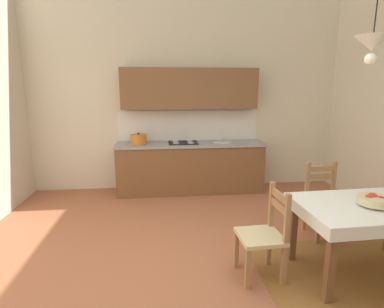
{
  "coord_description": "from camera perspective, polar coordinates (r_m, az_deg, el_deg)",
  "views": [
    {
      "loc": [
        -0.5,
        -2.75,
        1.88
      ],
      "look_at": [
        -0.07,
        1.31,
        0.98
      ],
      "focal_mm": 28.67,
      "sensor_mm": 36.0,
      "label": 1
    }
  ],
  "objects": [
    {
      "name": "fruit_bowl",
      "position": [
        3.45,
        30.75,
        -7.41
      ],
      "size": [
        0.3,
        0.3,
        0.12
      ],
      "color": "beige",
      "rests_on": "dining_table"
    },
    {
      "name": "wall_back",
      "position": [
        5.76,
        -1.11,
        14.97
      ],
      "size": [
        6.21,
        0.12,
        4.28
      ],
      "primitive_type": "cube",
      "color": "beige",
      "rests_on": "ground_plane"
    },
    {
      "name": "area_rug",
      "position": [
        3.74,
        29.78,
        -19.43
      ],
      "size": [
        2.1,
        1.6,
        0.01
      ],
      "primitive_type": "cube",
      "color": "#935F2E",
      "rests_on": "ground_plane"
    },
    {
      "name": "dining_table",
      "position": [
        3.55,
        29.91,
        -10.09
      ],
      "size": [
        1.41,
        0.94,
        0.75
      ],
      "color": "brown",
      "rests_on": "ground_plane"
    },
    {
      "name": "ground_plane",
      "position": [
        3.39,
        3.76,
        -22.29
      ],
      "size": [
        6.21,
        6.45,
        0.1
      ],
      "primitive_type": "cube",
      "color": "#A86042"
    },
    {
      "name": "dining_chair_kitchen_side",
      "position": [
        4.3,
        23.4,
        -8.19
      ],
      "size": [
        0.42,
        0.42,
        0.93
      ],
      "color": "#D1BC89",
      "rests_on": "ground_plane"
    },
    {
      "name": "dining_chair_tv_side",
      "position": [
        3.21,
        13.27,
        -14.49
      ],
      "size": [
        0.44,
        0.44,
        0.93
      ],
      "color": "#D1BC89",
      "rests_on": "ground_plane"
    },
    {
      "name": "pendant_lamp",
      "position": [
        3.39,
        30.52,
        17.16
      ],
      "size": [
        0.32,
        0.32,
        0.81
      ],
      "color": "black"
    },
    {
      "name": "kitchen_cabinetry",
      "position": [
        5.52,
        -0.42,
        1.7
      ],
      "size": [
        2.63,
        0.63,
        2.2
      ],
      "color": "brown",
      "rests_on": "ground_plane"
    }
  ]
}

